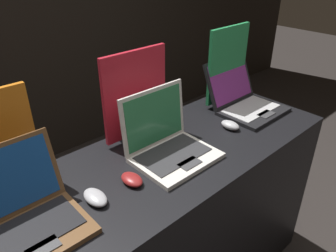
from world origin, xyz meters
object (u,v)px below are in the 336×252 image
(mouse_front, at_px, (95,197))
(promo_stand_middle, at_px, (136,98))
(laptop_front, at_px, (23,214))
(laptop_back, at_px, (244,99))
(mouse_middle, at_px, (132,179))
(laptop_middle, at_px, (167,142))
(mouse_back, at_px, (230,125))
(promo_stand_back, at_px, (227,68))

(mouse_front, xyz_separation_m, promo_stand_middle, (0.40, 0.27, 0.19))
(laptop_front, xyz_separation_m, laptop_back, (1.28, 0.05, -0.00))
(laptop_front, height_order, laptop_back, same)
(mouse_middle, bearing_deg, laptop_back, 6.61)
(promo_stand_middle, bearing_deg, laptop_middle, -90.00)
(mouse_front, height_order, promo_stand_middle, promo_stand_middle)
(laptop_front, xyz_separation_m, mouse_front, (0.24, -0.04, -0.04))
(laptop_front, distance_m, laptop_back, 1.28)
(laptop_front, bearing_deg, laptop_back, 2.28)
(mouse_middle, bearing_deg, laptop_middle, 12.43)
(laptop_back, bearing_deg, laptop_middle, -175.64)
(mouse_middle, distance_m, promo_stand_middle, 0.41)
(laptop_front, distance_m, laptop_middle, 0.65)
(mouse_front, bearing_deg, mouse_middle, -2.12)
(laptop_front, xyz_separation_m, mouse_middle, (0.40, -0.05, -0.05))
(laptop_front, distance_m, promo_stand_middle, 0.70)
(mouse_front, distance_m, laptop_middle, 0.41)
(promo_stand_middle, xyz_separation_m, mouse_back, (0.40, -0.26, -0.19))
(mouse_middle, relative_size, mouse_back, 1.03)
(laptop_middle, height_order, mouse_middle, laptop_middle)
(laptop_front, bearing_deg, laptop_middle, 0.22)
(laptop_middle, bearing_deg, laptop_back, 4.36)
(promo_stand_back, bearing_deg, laptop_back, -90.00)
(mouse_middle, xyz_separation_m, mouse_back, (0.64, 0.01, 0.00))
(mouse_middle, bearing_deg, promo_stand_middle, 48.35)
(mouse_back, xyz_separation_m, promo_stand_back, (0.24, 0.23, 0.19))
(promo_stand_middle, bearing_deg, mouse_front, -146.77)
(laptop_front, bearing_deg, mouse_front, -10.49)
(mouse_middle, distance_m, promo_stand_back, 0.93)
(promo_stand_middle, bearing_deg, mouse_middle, -131.65)
(laptop_front, height_order, laptop_middle, laptop_middle)
(laptop_middle, bearing_deg, promo_stand_middle, 90.00)
(mouse_middle, relative_size, promo_stand_middle, 0.25)
(laptop_front, bearing_deg, mouse_middle, -7.14)
(promo_stand_back, bearing_deg, mouse_back, -136.17)
(mouse_front, relative_size, promo_stand_back, 0.27)
(laptop_front, relative_size, promo_stand_back, 0.79)
(mouse_front, height_order, mouse_middle, mouse_front)
(mouse_front, distance_m, promo_stand_middle, 0.52)
(mouse_middle, distance_m, laptop_back, 0.89)
(mouse_front, xyz_separation_m, laptop_middle, (0.40, 0.05, 0.05))
(laptop_middle, distance_m, laptop_back, 0.64)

